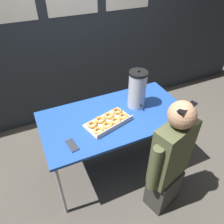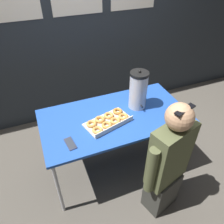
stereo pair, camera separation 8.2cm
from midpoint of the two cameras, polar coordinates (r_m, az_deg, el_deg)
The scene contains 7 objects.
ground_plane at distance 2.79m, azimuth -0.27°, elevation -13.37°, with size 12.00×12.00×0.00m, color #4C473F.
back_wall at distance 3.03m, azimuth -10.65°, elevation 20.61°, with size 6.00×0.11×2.57m.
folding_table at distance 2.26m, azimuth -0.33°, elevation -1.92°, with size 1.50×0.79×0.78m.
donut_box at distance 2.13m, azimuth -2.05°, elevation -2.43°, with size 0.50×0.35×0.05m.
coffee_urn at distance 2.26m, azimuth 5.56°, elevation 5.88°, with size 0.19×0.21×0.43m.
cell_phone at distance 1.97m, azimuth -11.59°, elevation -8.47°, with size 0.09×0.17×0.01m.
person_seated at distance 2.06m, azimuth 13.68°, elevation -12.67°, with size 0.51×0.30×1.29m.
Camera 1 is at (-0.74, -1.55, 2.20)m, focal length 35.00 mm.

